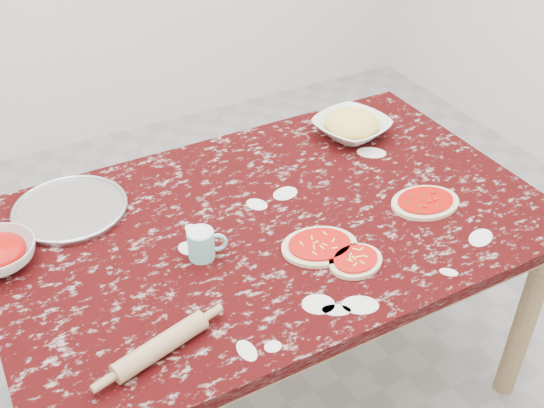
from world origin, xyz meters
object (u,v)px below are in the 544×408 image
Objects in this scene: pizza_tray at (70,210)px; cheese_bowl at (352,128)px; rolling_pin at (161,346)px; worktable at (272,239)px; flour_mug at (202,244)px.

cheese_bowl is (0.99, -0.03, 0.02)m from pizza_tray.
rolling_pin is (0.05, -0.64, 0.02)m from pizza_tray.
flour_mug is at bearing -165.94° from worktable.
flour_mug is at bearing -54.52° from pizza_tray.
pizza_tray is 0.99m from cheese_bowl.
pizza_tray is 3.07× the size of flour_mug.
flour_mug reaches higher than rolling_pin.
cheese_bowl is 2.30× the size of flour_mug.
rolling_pin reaches higher than worktable.
rolling_pin is at bearing -85.89° from pizza_tray.
worktable is 0.56m from cheese_bowl.
cheese_bowl reaches higher than pizza_tray.
cheese_bowl reaches higher than worktable.
flour_mug is 0.35m from rolling_pin.
cheese_bowl is 1.01× the size of rolling_pin.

